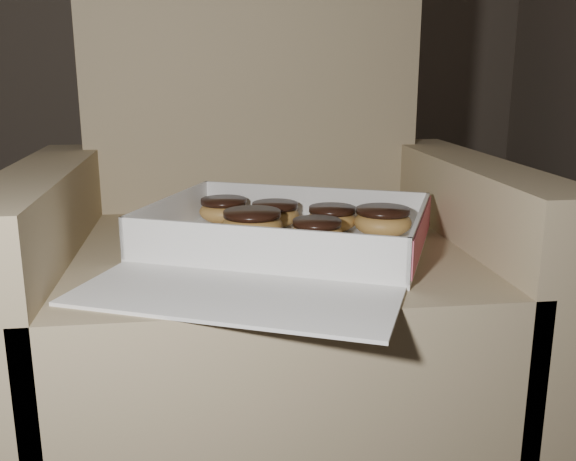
# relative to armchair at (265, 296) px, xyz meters

# --- Properties ---
(armchair) EXTENTS (0.84, 0.71, 0.88)m
(armchair) POSITION_rel_armchair_xyz_m (0.00, 0.00, 0.00)
(armchair) COLOR #8D805A
(armchair) RESTS_ON floor
(bakery_box) EXTENTS (0.59, 0.63, 0.07)m
(bakery_box) POSITION_rel_armchair_xyz_m (0.01, -0.13, 0.13)
(bakery_box) COLOR white
(bakery_box) RESTS_ON armchair
(donut_a) EXTENTS (0.08, 0.08, 0.04)m
(donut_a) POSITION_rel_armchair_xyz_m (0.07, -0.11, 0.15)
(donut_a) COLOR #BC8741
(donut_a) RESTS_ON bakery_box
(donut_b) EXTENTS (0.09, 0.09, 0.05)m
(donut_b) POSITION_rel_armchair_xyz_m (-0.07, 0.07, 0.15)
(donut_b) COLOR #BC8741
(donut_b) RESTS_ON bakery_box
(donut_c) EXTENTS (0.10, 0.10, 0.05)m
(donut_c) POSITION_rel_armchair_xyz_m (0.20, -0.07, 0.15)
(donut_c) COLOR #BC8741
(donut_c) RESTS_ON bakery_box
(donut_d) EXTENTS (0.10, 0.10, 0.05)m
(donut_d) POSITION_rel_armchair_xyz_m (-0.03, -0.07, 0.15)
(donut_d) COLOR #BC8741
(donut_d) RESTS_ON bakery_box
(donut_e) EXTENTS (0.09, 0.09, 0.04)m
(donut_e) POSITION_rel_armchair_xyz_m (0.12, -0.02, 0.15)
(donut_e) COLOR #BC8741
(donut_e) RESTS_ON bakery_box
(donut_f) EXTENTS (0.09, 0.09, 0.04)m
(donut_f) POSITION_rel_armchair_xyz_m (0.02, 0.02, 0.15)
(donut_f) COLOR #BC8741
(donut_f) RESTS_ON bakery_box
(crumb_a) EXTENTS (0.01, 0.01, 0.00)m
(crumb_a) POSITION_rel_armchair_xyz_m (-0.07, -0.10, 0.13)
(crumb_a) COLOR black
(crumb_a) RESTS_ON bakery_box
(crumb_b) EXTENTS (0.01, 0.01, 0.00)m
(crumb_b) POSITION_rel_armchair_xyz_m (0.04, -0.14, 0.13)
(crumb_b) COLOR black
(crumb_b) RESTS_ON bakery_box
(crumb_c) EXTENTS (0.01, 0.01, 0.00)m
(crumb_c) POSITION_rel_armchair_xyz_m (0.03, -0.19, 0.13)
(crumb_c) COLOR black
(crumb_c) RESTS_ON bakery_box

